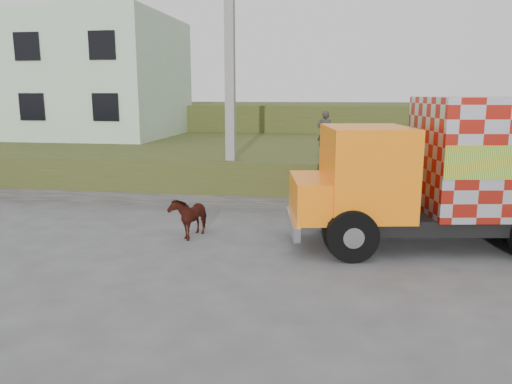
% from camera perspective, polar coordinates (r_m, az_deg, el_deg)
% --- Properties ---
extents(ground, '(120.00, 120.00, 0.00)m').
position_cam_1_polar(ground, '(12.48, -2.79, -6.06)').
color(ground, '#474749').
rests_on(ground, ground).
extents(embankment, '(40.00, 12.00, 1.50)m').
position_cam_1_polar(embankment, '(21.99, 2.67, 3.52)').
color(embankment, '#304818').
rests_on(embankment, ground).
extents(embankment_far, '(40.00, 12.00, 3.00)m').
position_cam_1_polar(embankment_far, '(33.81, 5.09, 7.49)').
color(embankment_far, '#304818').
rests_on(embankment_far, ground).
extents(retaining_strip, '(16.00, 0.50, 0.40)m').
position_cam_1_polar(retaining_strip, '(16.85, -6.46, -0.84)').
color(retaining_strip, '#595651').
rests_on(retaining_strip, ground).
extents(building, '(10.00, 8.00, 6.00)m').
position_cam_1_polar(building, '(28.12, -19.88, 12.23)').
color(building, beige).
rests_on(building, embankment).
extents(utility_pole, '(1.20, 0.30, 8.00)m').
position_cam_1_polar(utility_pole, '(16.62, -2.98, 12.50)').
color(utility_pole, gray).
rests_on(utility_pole, ground).
extents(cargo_truck, '(8.44, 4.02, 3.62)m').
position_cam_1_polar(cargo_truck, '(13.26, 24.06, 2.27)').
color(cargo_truck, black).
rests_on(cargo_truck, ground).
extents(cow, '(0.85, 1.39, 1.09)m').
position_cam_1_polar(cow, '(13.20, -7.61, -2.72)').
color(cow, '#371C0D').
rests_on(cow, ground).
extents(pedestrian, '(0.61, 0.43, 1.59)m').
position_cam_1_polar(pedestrian, '(18.44, 7.89, 6.76)').
color(pedestrian, '#302D2A').
rests_on(pedestrian, embankment).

